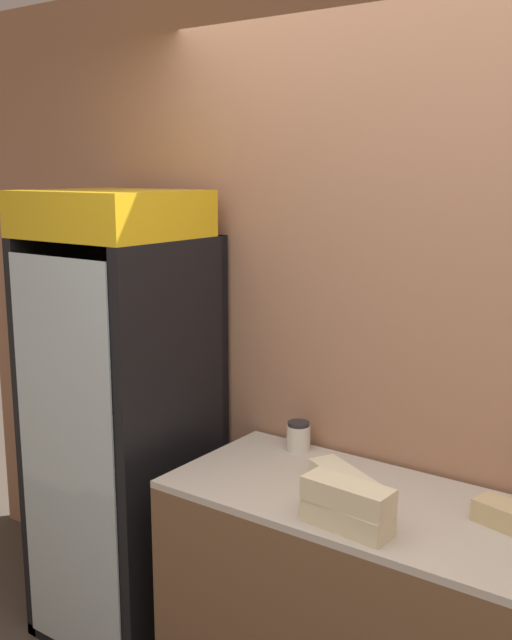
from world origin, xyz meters
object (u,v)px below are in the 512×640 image
sandwich_stack_bottom (347,517)px  sandwich_stack_middle (348,494)px  sandwich_flat_left (344,481)px  condiment_jar (298,436)px  beverage_cooler (130,401)px

sandwich_stack_bottom → sandwich_stack_middle: size_ratio=1.01×
sandwich_stack_middle → sandwich_stack_bottom: bearing=0.0°
sandwich_stack_bottom → sandwich_flat_left: size_ratio=0.92×
sandwich_flat_left → condiment_jar: (-0.33, 0.23, 0.02)m
sandwich_flat_left → sandwich_stack_middle: bearing=-58.7°
sandwich_stack_middle → sandwich_flat_left: bearing=121.3°
beverage_cooler → sandwich_stack_middle: bearing=-12.7°
beverage_cooler → sandwich_flat_left: beverage_cooler is taller
sandwich_stack_bottom → sandwich_stack_middle: (0.00, 0.00, 0.07)m
sandwich_stack_bottom → sandwich_flat_left: 0.27m
sandwich_flat_left → sandwich_stack_bottom: bearing=-58.7°
beverage_cooler → condiment_jar: size_ratio=17.10×
beverage_cooler → condiment_jar: 0.73m
sandwich_stack_bottom → condiment_jar: (-0.47, 0.46, 0.02)m
sandwich_flat_left → condiment_jar: condiment_jar is taller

